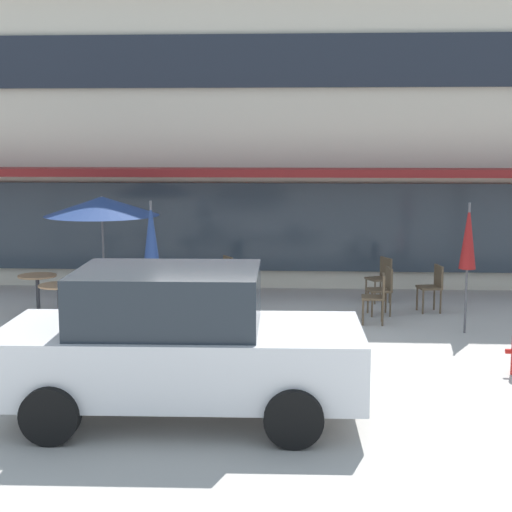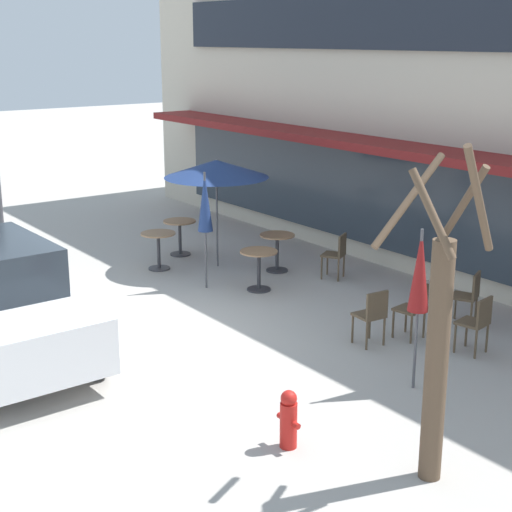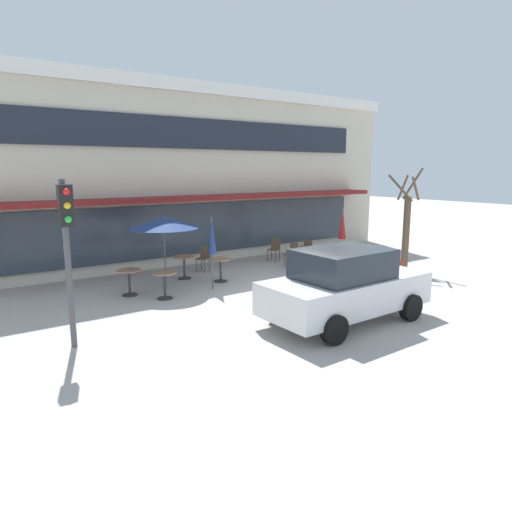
# 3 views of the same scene
# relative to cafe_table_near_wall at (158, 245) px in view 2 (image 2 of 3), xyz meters

# --- Properties ---
(ground_plane) EXTENTS (80.00, 80.00, 0.00)m
(ground_plane) POSITION_rel_cafe_table_near_wall_xyz_m (3.15, -2.15, -0.52)
(ground_plane) COLOR #ADA8A0
(cafe_table_near_wall) EXTENTS (0.70, 0.70, 0.76)m
(cafe_table_near_wall) POSITION_rel_cafe_table_near_wall_xyz_m (0.00, 0.00, 0.00)
(cafe_table_near_wall) COLOR #333338
(cafe_table_near_wall) RESTS_ON ground
(cafe_table_streetside) EXTENTS (0.70, 0.70, 0.76)m
(cafe_table_streetside) POSITION_rel_cafe_table_near_wall_xyz_m (2.31, 0.82, 0.00)
(cafe_table_streetside) COLOR #333338
(cafe_table_streetside) RESTS_ON ground
(cafe_table_by_tree) EXTENTS (0.70, 0.70, 0.76)m
(cafe_table_by_tree) POSITION_rel_cafe_table_near_wall_xyz_m (-0.69, 0.91, 0.00)
(cafe_table_by_tree) COLOR #333338
(cafe_table_by_tree) RESTS_ON ground
(cafe_table_mid_patio) EXTENTS (0.70, 0.70, 0.76)m
(cafe_table_mid_patio) POSITION_rel_cafe_table_near_wall_xyz_m (1.52, 1.85, 0.00)
(cafe_table_mid_patio) COLOR #333338
(cafe_table_mid_patio) RESTS_ON ground
(patio_umbrella_green_folded) EXTENTS (2.10, 2.10, 2.20)m
(patio_umbrella_green_folded) POSITION_rel_cafe_table_near_wall_xyz_m (0.52, 1.08, 1.51)
(patio_umbrella_green_folded) COLOR #4C4C51
(patio_umbrella_green_folded) RESTS_ON ground
(patio_umbrella_cream_folded) EXTENTS (0.28, 0.28, 2.20)m
(patio_umbrella_cream_folded) POSITION_rel_cafe_table_near_wall_xyz_m (1.60, 0.11, 1.11)
(patio_umbrella_cream_folded) COLOR #4C4C51
(patio_umbrella_cream_folded) RESTS_ON ground
(patio_umbrella_corner_open) EXTENTS (0.28, 0.28, 2.20)m
(patio_umbrella_corner_open) POSITION_rel_cafe_table_near_wall_xyz_m (6.93, 0.00, 1.11)
(patio_umbrella_corner_open) COLOR #4C4C51
(patio_umbrella_corner_open) RESTS_ON ground
(cafe_chair_0) EXTENTS (0.43, 0.43, 0.89)m
(cafe_chair_0) POSITION_rel_cafe_table_near_wall_xyz_m (5.52, 0.59, 0.01)
(cafe_chair_0) COLOR brown
(cafe_chair_0) RESTS_ON ground
(cafe_chair_1) EXTENTS (0.45, 0.45, 0.89)m
(cafe_chair_1) POSITION_rel_cafe_table_near_wall_xyz_m (5.70, 1.30, 0.01)
(cafe_chair_1) COLOR brown
(cafe_chair_1) RESTS_ON ground
(cafe_chair_2) EXTENTS (0.47, 0.47, 0.89)m
(cafe_chair_2) POSITION_rel_cafe_table_near_wall_xyz_m (6.66, 1.62, 0.01)
(cafe_chair_2) COLOR brown
(cafe_chair_2) RESTS_ON ground
(cafe_chair_3) EXTENTS (0.55, 0.55, 0.89)m
(cafe_chair_3) POSITION_rel_cafe_table_near_wall_xyz_m (2.61, 2.48, 0.01)
(cafe_chair_3) COLOR brown
(cafe_chair_3) RESTS_ON ground
(cafe_chair_4) EXTENTS (0.53, 0.53, 0.89)m
(cafe_chair_4) POSITION_rel_cafe_table_near_wall_xyz_m (5.78, 2.51, 0.01)
(cafe_chair_4) COLOR brown
(cafe_chair_4) RESTS_ON ground
(street_tree) EXTENTS (0.98, 1.02, 3.64)m
(street_tree) POSITION_rel_cafe_table_near_wall_xyz_m (8.57, -1.51, 1.06)
(street_tree) COLOR brown
(street_tree) RESTS_ON ground
(fire_hydrant) EXTENTS (0.36, 0.20, 0.71)m
(fire_hydrant) POSITION_rel_cafe_table_near_wall_xyz_m (7.18, -2.34, -0.16)
(fire_hydrant) COLOR red
(fire_hydrant) RESTS_ON ground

